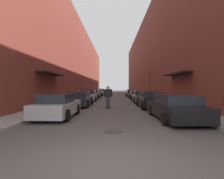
% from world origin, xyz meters
% --- Properties ---
extents(ground, '(149.09, 149.09, 0.00)m').
position_xyz_m(ground, '(0.00, 27.11, 0.00)').
color(ground, '#4C4947').
extents(curb_strip_left, '(1.80, 67.77, 0.12)m').
position_xyz_m(curb_strip_left, '(-5.09, 33.88, 0.06)').
color(curb_strip_left, gray).
rests_on(curb_strip_left, ground).
extents(curb_strip_right, '(1.80, 67.77, 0.12)m').
position_xyz_m(curb_strip_right, '(5.09, 33.88, 0.06)').
color(curb_strip_right, gray).
rests_on(curb_strip_right, ground).
extents(building_row_left, '(4.90, 67.77, 13.86)m').
position_xyz_m(building_row_left, '(-7.99, 33.88, 6.93)').
color(building_row_left, brown).
rests_on(building_row_left, ground).
extents(building_row_right, '(4.90, 67.77, 15.59)m').
position_xyz_m(building_row_right, '(7.99, 33.88, 7.79)').
color(building_row_right, brown).
rests_on(building_row_right, ground).
extents(parked_car_left_0, '(1.90, 4.01, 1.33)m').
position_xyz_m(parked_car_left_0, '(-3.14, 5.94, 0.64)').
color(parked_car_left_0, '#B7B7BC').
rests_on(parked_car_left_0, ground).
extents(parked_car_left_1, '(1.97, 4.63, 1.30)m').
position_xyz_m(parked_car_left_1, '(-3.04, 11.77, 0.63)').
color(parked_car_left_1, '#232326').
rests_on(parked_car_left_1, ground).
extents(parked_car_left_2, '(1.95, 4.13, 1.33)m').
position_xyz_m(parked_car_left_2, '(-3.09, 17.61, 0.64)').
color(parked_car_left_2, silver).
rests_on(parked_car_left_2, ground).
extents(parked_car_left_3, '(1.89, 4.80, 1.35)m').
position_xyz_m(parked_car_left_3, '(-3.16, 23.58, 0.65)').
color(parked_car_left_3, gray).
rests_on(parked_car_left_3, ground).
extents(parked_car_left_4, '(1.98, 3.91, 1.38)m').
position_xyz_m(parked_car_left_4, '(-3.13, 28.63, 0.65)').
color(parked_car_left_4, maroon).
rests_on(parked_car_left_4, ground).
extents(parked_car_left_5, '(2.09, 4.59, 1.38)m').
position_xyz_m(parked_car_left_5, '(-3.04, 34.03, 0.67)').
color(parked_car_left_5, silver).
rests_on(parked_car_left_5, ground).
extents(parked_car_right_0, '(2.03, 4.70, 1.32)m').
position_xyz_m(parked_car_right_0, '(3.20, 5.31, 0.64)').
color(parked_car_right_0, black).
rests_on(parked_car_right_0, ground).
extents(parked_car_right_1, '(1.99, 4.36, 1.33)m').
position_xyz_m(parked_car_right_1, '(3.07, 10.54, 0.64)').
color(parked_car_right_1, black).
rests_on(parked_car_right_1, ground).
extents(parked_car_right_2, '(2.03, 4.24, 1.32)m').
position_xyz_m(parked_car_right_2, '(3.12, 15.67, 0.64)').
color(parked_car_right_2, gray).
rests_on(parked_car_right_2, ground).
extents(parked_car_right_3, '(1.95, 4.75, 1.27)m').
position_xyz_m(parked_car_right_3, '(3.20, 20.89, 0.62)').
color(parked_car_right_3, black).
rests_on(parked_car_right_3, ground).
extents(parked_car_right_4, '(2.08, 4.60, 1.30)m').
position_xyz_m(parked_car_right_4, '(3.16, 27.03, 0.63)').
color(parked_car_right_4, gray).
rests_on(parked_car_right_4, ground).
extents(skateboarder, '(0.69, 0.78, 1.80)m').
position_xyz_m(skateboarder, '(-0.46, 10.39, 1.11)').
color(skateboarder, black).
rests_on(skateboarder, ground).
extents(manhole_cover, '(0.70, 0.70, 0.02)m').
position_xyz_m(manhole_cover, '(-0.00, 2.87, 0.01)').
color(manhole_cover, '#332D28').
rests_on(manhole_cover, ground).
extents(traffic_light, '(0.16, 0.22, 3.97)m').
position_xyz_m(traffic_light, '(5.24, 21.79, 2.54)').
color(traffic_light, '#2D2D2D').
rests_on(traffic_light, curb_strip_right).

